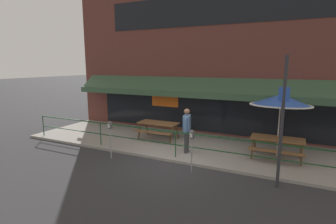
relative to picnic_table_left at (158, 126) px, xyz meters
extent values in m
plane|color=#2D2D30|center=(1.71, -2.18, -0.71)|extent=(120.00, 120.00, 0.00)
cube|color=gray|center=(1.71, -0.18, -0.66)|extent=(15.00, 4.00, 0.10)
cube|color=brown|center=(1.71, 2.07, 3.40)|extent=(15.00, 0.50, 8.22)
cube|color=black|center=(1.71, 1.81, 5.21)|extent=(10.50, 0.02, 1.40)
cube|color=black|center=(1.71, 1.81, 0.64)|extent=(12.00, 0.02, 2.30)
cube|color=orange|center=(-0.54, 1.79, 0.94)|extent=(1.50, 0.02, 0.70)
cube|color=#335138|center=(1.71, 1.27, 1.79)|extent=(13.80, 0.92, 0.70)
cube|color=#335138|center=(1.71, 0.76, 1.39)|extent=(13.80, 0.08, 0.28)
cube|color=black|center=(5.83, 1.68, 1.32)|extent=(0.04, 0.28, 0.04)
cube|color=black|center=(5.83, 1.54, 1.14)|extent=(0.18, 0.18, 0.28)
cube|color=beige|center=(5.83, 1.54, 1.14)|extent=(0.13, 0.19, 0.20)
cylinder|color=#194723|center=(-5.19, -1.88, -0.13)|extent=(0.04, 0.04, 0.95)
cylinder|color=#194723|center=(-1.74, -1.88, -0.13)|extent=(0.04, 0.04, 0.95)
cylinder|color=#194723|center=(1.71, -1.88, -0.13)|extent=(0.04, 0.04, 0.95)
cylinder|color=#194723|center=(5.16, -1.88, -0.13)|extent=(0.04, 0.04, 0.95)
cube|color=#194723|center=(1.71, -1.88, 0.34)|extent=(13.80, 0.04, 0.04)
cube|color=#194723|center=(1.71, -1.88, -0.13)|extent=(13.80, 0.03, 0.03)
cube|color=brown|center=(0.00, 0.00, 0.13)|extent=(1.80, 0.80, 0.05)
cube|color=brown|center=(0.00, -0.58, -0.17)|extent=(1.80, 0.26, 0.04)
cube|color=brown|center=(0.00, 0.58, -0.17)|extent=(1.80, 0.26, 0.04)
cylinder|color=brown|center=(0.80, -0.32, -0.24)|extent=(0.07, 0.30, 0.73)
cylinder|color=brown|center=(0.80, 0.32, -0.24)|extent=(0.07, 0.30, 0.73)
cylinder|color=brown|center=(-0.80, -0.32, -0.24)|extent=(0.07, 0.30, 0.73)
cylinder|color=brown|center=(-0.80, 0.32, -0.24)|extent=(0.07, 0.30, 0.73)
cube|color=brown|center=(5.03, -0.43, 0.13)|extent=(1.80, 0.80, 0.05)
cube|color=brown|center=(5.03, -1.01, -0.17)|extent=(1.80, 0.26, 0.04)
cube|color=brown|center=(5.03, 0.15, -0.17)|extent=(1.80, 0.26, 0.04)
cylinder|color=brown|center=(5.83, -0.75, -0.24)|extent=(0.07, 0.30, 0.73)
cylinder|color=brown|center=(5.83, -0.11, -0.24)|extent=(0.07, 0.30, 0.73)
cylinder|color=brown|center=(4.23, -0.75, -0.24)|extent=(0.07, 0.30, 0.73)
cylinder|color=brown|center=(4.23, -0.11, -0.24)|extent=(0.07, 0.30, 0.73)
cylinder|color=#B7B2A8|center=(5.03, -0.09, 0.54)|extent=(0.04, 0.04, 2.30)
cone|color=#2D56B7|center=(5.03, -0.09, 1.49)|extent=(2.10, 2.12, 0.50)
cylinder|color=white|center=(5.03, -0.09, 1.30)|extent=(2.14, 2.14, 0.15)
sphere|color=#B7B2A8|center=(5.03, -0.09, 1.73)|extent=(0.07, 0.07, 0.07)
cylinder|color=#333338|center=(1.87, -1.28, -0.18)|extent=(0.15, 0.15, 0.86)
cylinder|color=#333338|center=(1.84, -1.08, -0.18)|extent=(0.15, 0.15, 0.86)
cube|color=#4C709E|center=(1.86, -1.18, 0.55)|extent=(0.31, 0.44, 0.60)
cylinder|color=#4C709E|center=(1.91, -1.43, 0.52)|extent=(0.10, 0.10, 0.54)
cylinder|color=#4C709E|center=(1.81, -0.92, 0.52)|extent=(0.10, 0.10, 0.54)
sphere|color=brown|center=(1.86, -1.18, 0.99)|extent=(0.22, 0.22, 0.22)
cylinder|color=gray|center=(-0.51, -2.79, -0.13)|extent=(0.04, 0.04, 1.15)
cylinder|color=#4C4C51|center=(-0.51, -2.79, 0.54)|extent=(0.15, 0.15, 0.20)
sphere|color=#4C4C51|center=(-0.51, -2.79, 0.64)|extent=(0.14, 0.14, 0.14)
cube|color=silver|center=(-0.51, -2.87, 0.55)|extent=(0.08, 0.01, 0.13)
cylinder|color=gray|center=(2.64, -2.71, -0.13)|extent=(0.04, 0.04, 1.15)
cylinder|color=#4C4C51|center=(2.64, -2.71, 0.54)|extent=(0.15, 0.15, 0.20)
sphere|color=#4C4C51|center=(2.64, -2.71, 0.64)|extent=(0.14, 0.14, 0.14)
cube|color=silver|center=(2.64, -2.80, 0.55)|extent=(0.08, 0.01, 0.13)
cylinder|color=#2D2D33|center=(5.20, -2.63, 1.14)|extent=(0.09, 0.09, 3.70)
cube|color=blue|center=(5.20, -2.65, 1.96)|extent=(0.28, 0.02, 0.40)
camera|label=1|loc=(5.42, -10.24, 2.74)|focal=28.00mm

